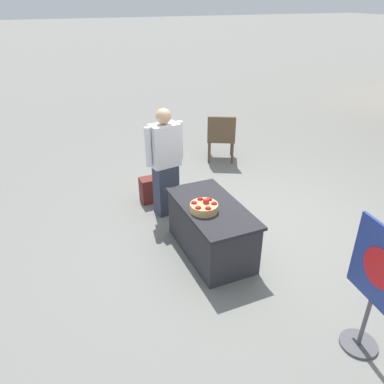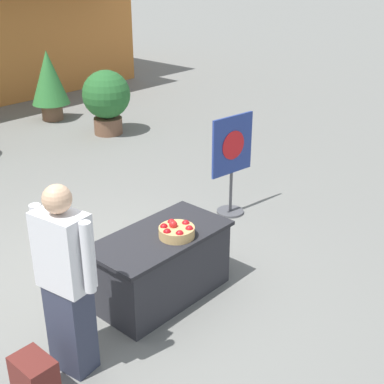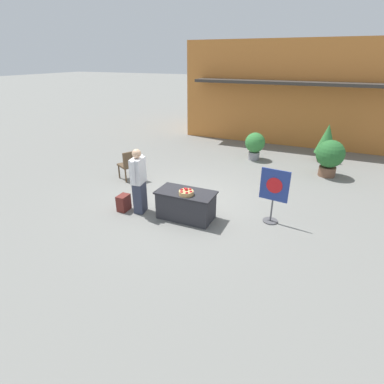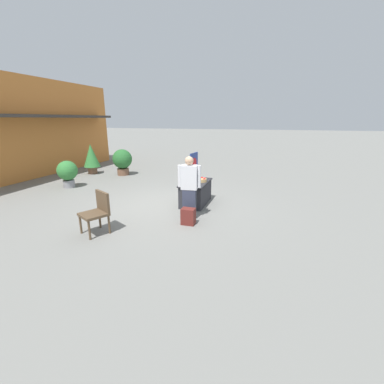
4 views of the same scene
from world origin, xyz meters
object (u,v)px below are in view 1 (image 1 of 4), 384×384
Objects in this scene: backpack at (151,190)px; poster_board at (375,286)px; apple_basket at (204,207)px; display_table at (211,229)px; person_visitor at (165,163)px; patio_chair at (221,135)px.

poster_board reaches higher than backpack.
poster_board is (1.88, 0.80, -0.00)m from apple_basket.
display_table reaches higher than backpack.
person_visitor is (-1.21, -0.18, 0.50)m from display_table.
apple_basket is 2.04m from poster_board.
apple_basket is at bearing 176.12° from patio_chair.
display_table is 1.32m from person_visitor.
backpack is (-1.73, -0.15, -0.55)m from apple_basket.
display_table is at bearing 177.66° from patio_chair.
backpack is at bearing -174.03° from person_visitor.
apple_basket is 0.26× the size of poster_board.
patio_chair is (-1.08, 1.86, 0.34)m from backpack.
patio_chair is at bearing 122.57° from person_visitor.
apple_basket is 0.21× the size of person_visitor.
poster_board reaches higher than patio_chair.
apple_basket is (0.08, -0.15, 0.41)m from display_table.
apple_basket is at bearing -6.93° from person_visitor.
poster_board is (3.61, 0.95, 0.55)m from backpack.
person_visitor reaches higher than poster_board.
apple_basket is 0.36× the size of patio_chair.
apple_basket is 0.82× the size of backpack.
backpack is at bearing -67.83° from poster_board.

